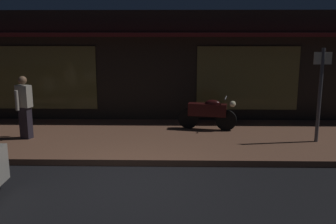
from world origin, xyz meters
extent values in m
plane|color=black|center=(0.00, 0.00, 0.00)|extent=(60.00, 60.00, 0.00)
cube|color=brown|center=(0.00, 3.00, 0.07)|extent=(18.00, 4.00, 0.15)
cube|color=black|center=(0.00, 6.40, 1.80)|extent=(18.00, 2.80, 3.60)
cube|color=brown|center=(-3.20, 4.98, 1.50)|extent=(3.20, 0.04, 2.00)
cube|color=brown|center=(3.20, 4.98, 1.50)|extent=(3.20, 0.04, 2.00)
cube|color=#591919|center=(0.00, 4.75, 2.85)|extent=(16.20, 0.50, 0.12)
cylinder|color=black|center=(1.31, 3.88, 0.45)|extent=(0.61, 0.24, 0.60)
cylinder|color=black|center=(2.39, 3.66, 0.45)|extent=(0.61, 0.24, 0.60)
cube|color=black|center=(1.85, 3.77, 0.73)|extent=(1.13, 0.49, 0.36)
ellipsoid|color=black|center=(2.00, 3.74, 0.93)|extent=(0.48, 0.32, 0.20)
sphere|color=#F9EDB7|center=(2.56, 3.62, 0.93)|extent=(0.18, 0.18, 0.18)
cylinder|color=gray|center=(2.36, 3.66, 1.10)|extent=(0.14, 0.54, 0.03)
cube|color=#28232D|center=(-3.06, 2.72, 0.57)|extent=(0.33, 0.28, 0.85)
cube|color=#B2AD9E|center=(-3.06, 2.72, 1.29)|extent=(0.43, 0.34, 0.58)
sphere|color=#8C6647|center=(-3.06, 2.72, 1.71)|extent=(0.22, 0.22, 0.22)
cylinder|color=#B2AD9E|center=(-2.97, 2.97, 1.22)|extent=(0.12, 0.12, 0.52)
cylinder|color=#B2AD9E|center=(-3.15, 2.48, 1.22)|extent=(0.12, 0.12, 0.52)
cylinder|color=#47474C|center=(4.59, 2.56, 1.35)|extent=(0.09, 0.09, 2.40)
cube|color=beige|center=(4.59, 2.56, 2.30)|extent=(0.44, 0.03, 0.30)
camera|label=1|loc=(0.94, -7.07, 2.96)|focal=40.80mm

